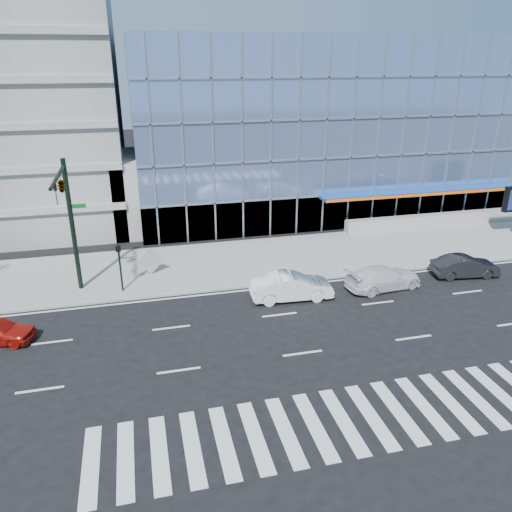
{
  "coord_description": "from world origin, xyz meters",
  "views": [
    {
      "loc": [
        -7.17,
        -23.6,
        13.45
      ],
      "look_at": [
        -0.61,
        3.0,
        2.44
      ],
      "focal_mm": 35.0,
      "sensor_mm": 36.0,
      "label": 1
    }
  ],
  "objects_px": {
    "traffic_signal": "(65,199)",
    "tilted_panel": "(151,261)",
    "white_sedan": "(291,287)",
    "ped_signal_post": "(120,261)",
    "white_suv": "(383,278)",
    "dark_sedan": "(465,266)"
  },
  "relations": [
    {
      "from": "traffic_signal",
      "to": "white_sedan",
      "type": "distance_m",
      "value": 13.64
    },
    {
      "from": "white_sedan",
      "to": "dark_sedan",
      "type": "xyz_separation_m",
      "value": [
        12.0,
        0.4,
        -0.09
      ]
    },
    {
      "from": "traffic_signal",
      "to": "tilted_panel",
      "type": "bearing_deg",
      "value": 30.2
    },
    {
      "from": "tilted_panel",
      "to": "white_suv",
      "type": "bearing_deg",
      "value": -34.08
    },
    {
      "from": "white_suv",
      "to": "tilted_panel",
      "type": "distance_m",
      "value": 14.87
    },
    {
      "from": "traffic_signal",
      "to": "white_sedan",
      "type": "height_order",
      "value": "traffic_signal"
    },
    {
      "from": "ped_signal_post",
      "to": "white_sedan",
      "type": "distance_m",
      "value": 10.32
    },
    {
      "from": "ped_signal_post",
      "to": "white_suv",
      "type": "height_order",
      "value": "ped_signal_post"
    },
    {
      "from": "white_sedan",
      "to": "dark_sedan",
      "type": "relative_size",
      "value": 1.13
    },
    {
      "from": "traffic_signal",
      "to": "tilted_panel",
      "type": "relative_size",
      "value": 6.15
    },
    {
      "from": "ped_signal_post",
      "to": "tilted_panel",
      "type": "xyz_separation_m",
      "value": [
        1.83,
        2.15,
        -1.07
      ]
    },
    {
      "from": "ped_signal_post",
      "to": "white_suv",
      "type": "bearing_deg",
      "value": -11.31
    },
    {
      "from": "traffic_signal",
      "to": "dark_sedan",
      "type": "xyz_separation_m",
      "value": [
        24.22,
        -2.42,
        -5.46
      ]
    },
    {
      "from": "traffic_signal",
      "to": "white_sedan",
      "type": "relative_size",
      "value": 1.65
    },
    {
      "from": "traffic_signal",
      "to": "ped_signal_post",
      "type": "xyz_separation_m",
      "value": [
        2.5,
        0.37,
        -4.02
      ]
    },
    {
      "from": "traffic_signal",
      "to": "white_sedan",
      "type": "bearing_deg",
      "value": -12.96
    },
    {
      "from": "ped_signal_post",
      "to": "dark_sedan",
      "type": "height_order",
      "value": "ped_signal_post"
    },
    {
      "from": "white_suv",
      "to": "white_sedan",
      "type": "xyz_separation_m",
      "value": [
        -6.0,
        -0.04,
        0.09
      ]
    },
    {
      "from": "dark_sedan",
      "to": "tilted_panel",
      "type": "relative_size",
      "value": 3.29
    },
    {
      "from": "traffic_signal",
      "to": "ped_signal_post",
      "type": "relative_size",
      "value": 2.67
    },
    {
      "from": "traffic_signal",
      "to": "white_suv",
      "type": "height_order",
      "value": "traffic_signal"
    },
    {
      "from": "traffic_signal",
      "to": "ped_signal_post",
      "type": "distance_m",
      "value": 4.75
    }
  ]
}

